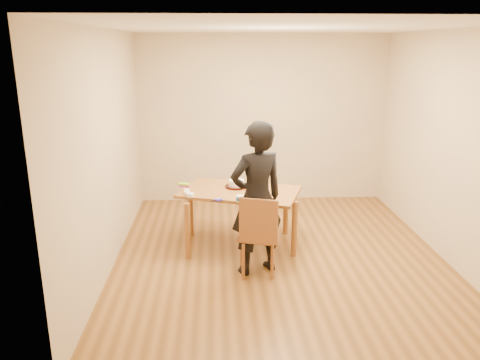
{
  "coord_description": "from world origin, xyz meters",
  "views": [
    {
      "loc": [
        -0.76,
        -5.29,
        2.51
      ],
      "look_at": [
        -0.47,
        0.29,
        0.9
      ],
      "focal_mm": 35.0,
      "sensor_mm": 36.0,
      "label": 1
    }
  ],
  "objects_px": {
    "dining_chair": "(257,236)",
    "person": "(257,199)",
    "cake": "(236,183)",
    "cake_plate": "(236,186)",
    "dining_table": "(240,192)"
  },
  "relations": [
    {
      "from": "cake",
      "to": "dining_table",
      "type": "bearing_deg",
      "value": -75.28
    },
    {
      "from": "dining_chair",
      "to": "person",
      "type": "relative_size",
      "value": 0.21
    },
    {
      "from": "dining_chair",
      "to": "cake_plate",
      "type": "height_order",
      "value": "cake_plate"
    },
    {
      "from": "cake",
      "to": "person",
      "type": "xyz_separation_m",
      "value": [
        0.19,
        -0.87,
        0.07
      ]
    },
    {
      "from": "dining_table",
      "to": "dining_chair",
      "type": "relative_size",
      "value": 3.86
    },
    {
      "from": "dining_table",
      "to": "cake",
      "type": "height_order",
      "value": "cake"
    },
    {
      "from": "cake",
      "to": "cake_plate",
      "type": "bearing_deg",
      "value": 0.0
    },
    {
      "from": "dining_table",
      "to": "cake",
      "type": "relative_size",
      "value": 7.08
    },
    {
      "from": "dining_table",
      "to": "dining_chair",
      "type": "xyz_separation_m",
      "value": [
        0.15,
        -0.78,
        -0.28
      ]
    },
    {
      "from": "dining_table",
      "to": "person",
      "type": "xyz_separation_m",
      "value": [
        0.15,
        -0.73,
        0.15
      ]
    },
    {
      "from": "person",
      "to": "dining_chair",
      "type": "bearing_deg",
      "value": 66.82
    },
    {
      "from": "dining_chair",
      "to": "dining_table",
      "type": "bearing_deg",
      "value": 117.89
    },
    {
      "from": "cake",
      "to": "dining_chair",
      "type": "bearing_deg",
      "value": -78.45
    },
    {
      "from": "dining_chair",
      "to": "person",
      "type": "distance_m",
      "value": 0.43
    },
    {
      "from": "cake",
      "to": "person",
      "type": "relative_size",
      "value": 0.12
    }
  ]
}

